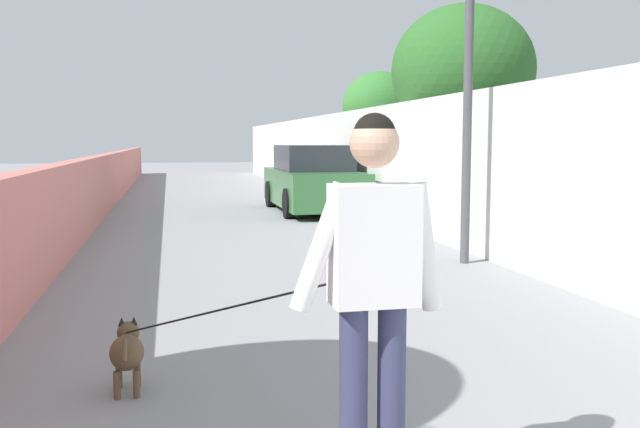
# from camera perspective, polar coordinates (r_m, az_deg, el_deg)

# --- Properties ---
(ground_plane) EXTENTS (80.00, 80.00, 0.00)m
(ground_plane) POSITION_cam_1_polar(r_m,az_deg,el_deg) (14.50, -6.29, -0.56)
(ground_plane) COLOR gray
(wall_left) EXTENTS (48.00, 0.30, 1.32)m
(wall_left) POSITION_cam_1_polar(r_m,az_deg,el_deg) (12.46, -19.02, 1.13)
(wall_left) COLOR #CC726B
(wall_left) RESTS_ON ground
(fence_right) EXTENTS (48.00, 0.30, 2.36)m
(fence_right) POSITION_cam_1_polar(r_m,az_deg,el_deg) (13.11, 7.57, 3.89)
(fence_right) COLOR silver
(fence_right) RESTS_ON ground
(tree_right_mid) EXTENTS (2.85, 2.85, 4.34)m
(tree_right_mid) POSITION_cam_1_polar(r_m,az_deg,el_deg) (14.60, 11.50, 11.28)
(tree_right_mid) COLOR #473523
(tree_right_mid) RESTS_ON ground
(tree_right_far) EXTENTS (2.10, 2.10, 3.60)m
(tree_right_far) POSITION_cam_1_polar(r_m,az_deg,el_deg) (20.23, 4.84, 8.59)
(tree_right_far) COLOR brown
(tree_right_far) RESTS_ON ground
(lamp_post) EXTENTS (0.36, 0.36, 4.13)m
(lamp_post) POSITION_cam_1_polar(r_m,az_deg,el_deg) (9.61, 11.98, 13.05)
(lamp_post) COLOR #4C4C51
(lamp_post) RESTS_ON ground
(person_skateboarder) EXTENTS (0.22, 0.71, 1.67)m
(person_skateboarder) POSITION_cam_1_polar(r_m,az_deg,el_deg) (3.15, 4.36, -4.51)
(person_skateboarder) COLOR #333859
(person_skateboarder) RESTS_ON skateboard
(dog) EXTENTS (1.95, 1.29, 1.06)m
(dog) POSITION_cam_1_polar(r_m,az_deg,el_deg) (4.84, -15.29, -10.59)
(dog) COLOR brown
(dog) RESTS_ON ground
(car_near) EXTENTS (4.39, 1.80, 1.54)m
(car_near) POSITION_cam_1_polar(r_m,az_deg,el_deg) (16.31, -0.57, 2.72)
(car_near) COLOR #336B38
(car_near) RESTS_ON ground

